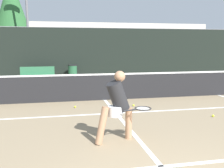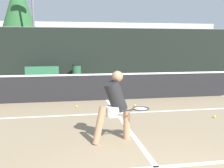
{
  "view_description": "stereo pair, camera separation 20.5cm",
  "coord_description": "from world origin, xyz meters",
  "px_view_note": "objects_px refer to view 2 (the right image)",
  "views": [
    {
      "loc": [
        -1.58,
        -2.17,
        1.96
      ],
      "look_at": [
        -0.24,
        4.35,
        0.95
      ],
      "focal_mm": 42.0,
      "sensor_mm": 36.0,
      "label": 1
    },
    {
      "loc": [
        -1.38,
        -2.21,
        1.96
      ],
      "look_at": [
        -0.24,
        4.35,
        0.95
      ],
      "focal_mm": 42.0,
      "sensor_mm": 36.0,
      "label": 2
    }
  ],
  "objects_px": {
    "player_practicing": "(115,104)",
    "trash_bin": "(77,74)",
    "courtside_bench": "(42,74)",
    "parked_car": "(49,66)"
  },
  "relations": [
    {
      "from": "player_practicing",
      "to": "trash_bin",
      "type": "bearing_deg",
      "value": 76.25
    },
    {
      "from": "courtside_bench",
      "to": "trash_bin",
      "type": "height_order",
      "value": "trash_bin"
    },
    {
      "from": "player_practicing",
      "to": "courtside_bench",
      "type": "xyz_separation_m",
      "value": [
        -2.18,
        8.41,
        -0.31
      ]
    },
    {
      "from": "courtside_bench",
      "to": "trash_bin",
      "type": "bearing_deg",
      "value": 2.49
    },
    {
      "from": "trash_bin",
      "to": "parked_car",
      "type": "height_order",
      "value": "parked_car"
    },
    {
      "from": "player_practicing",
      "to": "parked_car",
      "type": "distance_m",
      "value": 11.5
    },
    {
      "from": "player_practicing",
      "to": "trash_bin",
      "type": "relative_size",
      "value": 1.56
    },
    {
      "from": "player_practicing",
      "to": "parked_car",
      "type": "xyz_separation_m",
      "value": [
        -1.99,
        11.33,
        -0.13
      ]
    },
    {
      "from": "player_practicing",
      "to": "trash_bin",
      "type": "distance_m",
      "value": 8.51
    },
    {
      "from": "courtside_bench",
      "to": "trash_bin",
      "type": "relative_size",
      "value": 1.8
    }
  ]
}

